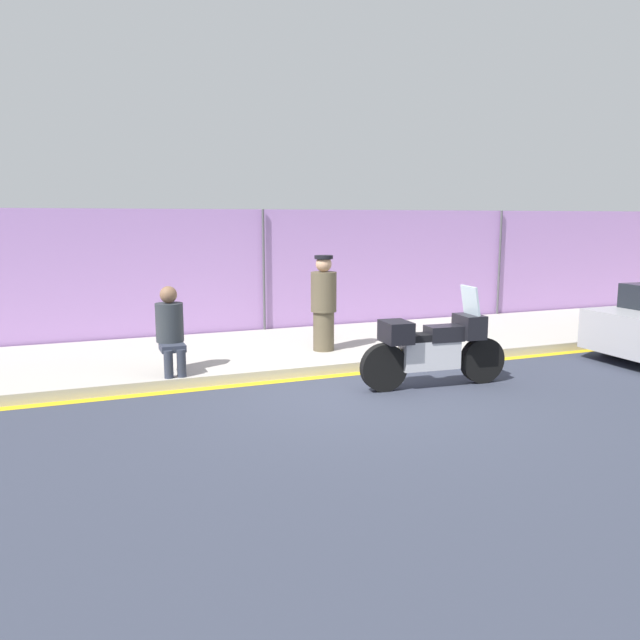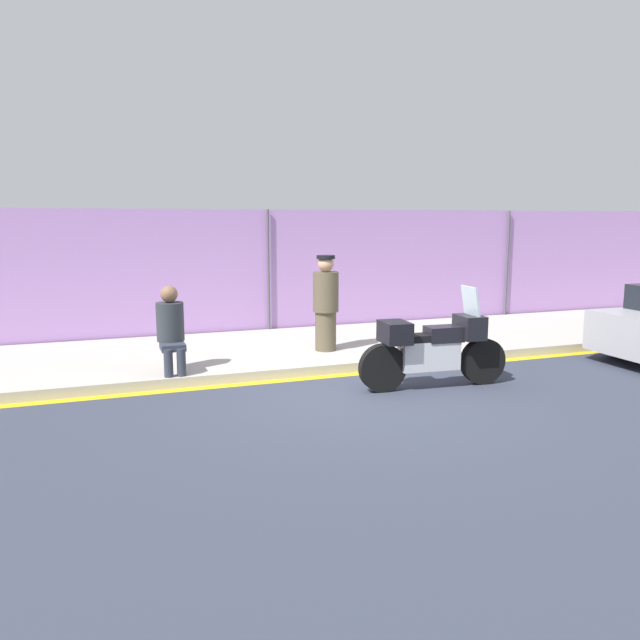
# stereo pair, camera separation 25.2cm
# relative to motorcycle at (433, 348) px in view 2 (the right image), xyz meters

# --- Properties ---
(ground_plane) EXTENTS (120.00, 120.00, 0.00)m
(ground_plane) POSITION_rel_motorcycle_xyz_m (-1.15, 0.06, -0.58)
(ground_plane) COLOR #333847
(sidewalk) EXTENTS (42.86, 3.42, 0.16)m
(sidewalk) POSITION_rel_motorcycle_xyz_m (-1.15, 2.89, -0.50)
(sidewalk) COLOR #ADA89E
(sidewalk) RESTS_ON ground_plane
(curb_paint_stripe) EXTENTS (42.86, 0.18, 0.01)m
(curb_paint_stripe) POSITION_rel_motorcycle_xyz_m (-1.15, 1.10, -0.58)
(curb_paint_stripe) COLOR gold
(curb_paint_stripe) RESTS_ON ground_plane
(storefront_fence) EXTENTS (40.72, 0.17, 2.58)m
(storefront_fence) POSITION_rel_motorcycle_xyz_m (-1.15, 4.69, 0.71)
(storefront_fence) COLOR #AD7FC6
(storefront_fence) RESTS_ON ground_plane
(motorcycle) EXTENTS (2.25, 0.60, 1.45)m
(motorcycle) POSITION_rel_motorcycle_xyz_m (0.00, 0.00, 0.00)
(motorcycle) COLOR black
(motorcycle) RESTS_ON ground_plane
(officer_standing) EXTENTS (0.44, 0.44, 1.63)m
(officer_standing) POSITION_rel_motorcycle_xyz_m (-0.79, 2.25, 0.40)
(officer_standing) COLOR brown
(officer_standing) RESTS_ON sidewalk
(person_seated_on_curb) EXTENTS (0.40, 0.67, 1.27)m
(person_seated_on_curb) POSITION_rel_motorcycle_xyz_m (-3.46, 1.64, 0.27)
(person_seated_on_curb) COLOR #2D3342
(person_seated_on_curb) RESTS_ON sidewalk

